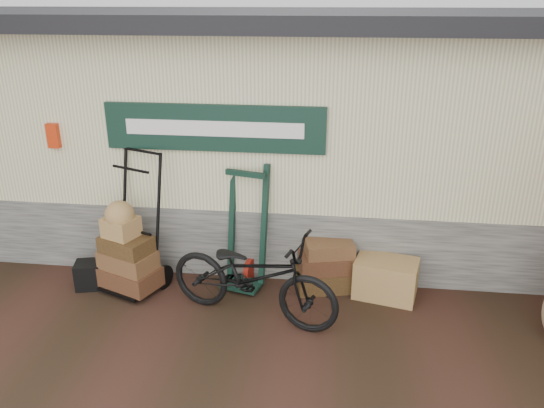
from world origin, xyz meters
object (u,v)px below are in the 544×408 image
at_px(wicker_hamper, 386,278).
at_px(porter_trolley, 136,220).
at_px(suitcase_stack, 326,265).
at_px(black_trunk, 90,275).
at_px(bicycle, 253,271).
at_px(green_barrow, 246,227).

bearing_deg(wicker_hamper, porter_trolley, -178.41).
bearing_deg(wicker_hamper, suitcase_stack, 171.45).
bearing_deg(wicker_hamper, black_trunk, -176.23).
relative_size(suitcase_stack, wicker_hamper, 0.99).
distance_m(suitcase_stack, black_trunk, 2.92).
bearing_deg(bicycle, green_barrow, 31.00).
relative_size(wicker_hamper, bicycle, 0.36).
bearing_deg(black_trunk, green_barrow, 10.26).
bearing_deg(porter_trolley, green_barrow, 30.55).
xyz_separation_m(green_barrow, black_trunk, (-1.91, -0.35, -0.60)).
distance_m(green_barrow, black_trunk, 2.03).
height_order(green_barrow, black_trunk, green_barrow).
xyz_separation_m(suitcase_stack, wicker_hamper, (0.72, -0.11, -0.08)).
bearing_deg(porter_trolley, wicker_hamper, 23.84).
distance_m(wicker_hamper, bicycle, 1.67).
xyz_separation_m(wicker_hamper, bicycle, (-1.51, -0.64, 0.35)).
bearing_deg(black_trunk, wicker_hamper, 3.77).
xyz_separation_m(green_barrow, wicker_hamper, (1.70, -0.11, -0.54)).
height_order(green_barrow, bicycle, green_barrow).
bearing_deg(suitcase_stack, green_barrow, 180.00).
height_order(porter_trolley, green_barrow, porter_trolley).
bearing_deg(black_trunk, bicycle, -10.82).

